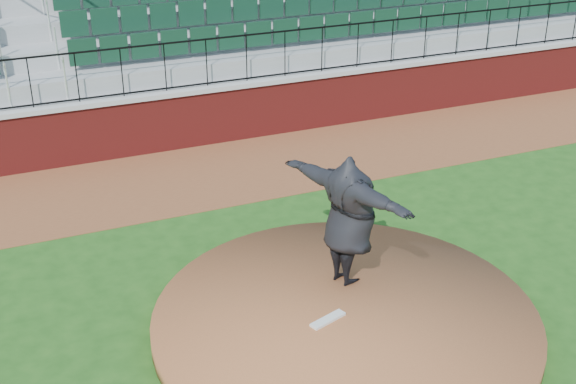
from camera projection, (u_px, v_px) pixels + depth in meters
name	position (u px, v px, depth m)	size (l,w,h in m)	color
ground	(329.00, 316.00, 10.95)	(90.00, 90.00, 0.00)	#1E4B15
warning_track	(213.00, 172.00, 15.43)	(34.00, 3.20, 0.01)	brown
field_wall	(189.00, 119.00, 16.50)	(34.00, 0.35, 1.20)	maroon
wall_cap	(188.00, 90.00, 16.21)	(34.00, 0.45, 0.10)	#B7B7B7
wall_railing	(186.00, 65.00, 15.97)	(34.00, 0.05, 1.00)	black
seating_stands	(153.00, 14.00, 18.02)	(34.00, 5.10, 4.60)	gray
pitchers_mound	(345.00, 320.00, 10.63)	(5.36, 5.36, 0.25)	brown
pitching_rubber	(328.00, 319.00, 10.40)	(0.55, 0.14, 0.04)	silver
pitcher	(349.00, 220.00, 10.91)	(2.46, 0.67, 2.00)	black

